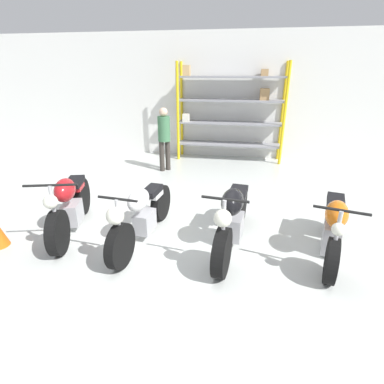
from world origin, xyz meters
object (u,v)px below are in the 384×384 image
Objects in this scene: motorcycle_black at (233,218)px; person_browsing at (164,134)px; motorcycle_red at (70,205)px; motorcycle_orange at (333,227)px; motorcycle_white at (142,214)px; shelving_rack at (230,109)px.

motorcycle_black is 1.32× the size of person_browsing.
motorcycle_orange is (4.13, 0.03, -0.04)m from motorcycle_red.
motorcycle_red is 0.94× the size of motorcycle_white.
person_browsing is (0.70, 3.51, 0.50)m from motorcycle_red.
motorcycle_orange is (1.81, -4.91, -1.04)m from shelving_rack.
shelving_rack reaches higher than motorcycle_orange.
motorcycle_black is at bearing 99.16° from motorcycle_white.
motorcycle_white is 3.69m from person_browsing.
shelving_rack is at bearing 174.23° from motorcycle_white.
motorcycle_red is 1.21× the size of person_browsing.
person_browsing is (-3.43, 3.48, 0.54)m from motorcycle_orange.
motorcycle_white is 0.98× the size of motorcycle_black.
shelving_rack reaches higher than motorcycle_black.
motorcycle_white is 1.40m from motorcycle_black.
motorcycle_red is at bearing -83.06° from motorcycle_black.
motorcycle_white is at bearing -79.45° from motorcycle_black.
person_browsing reaches higher than motorcycle_black.
person_browsing is at bearing -143.32° from motorcycle_black.
motorcycle_orange is (1.45, 0.04, -0.04)m from motorcycle_black.
motorcycle_orange is at bearing -69.76° from shelving_rack.
motorcycle_black is at bearing 74.66° from motorcycle_red.
motorcycle_red is (-2.32, -4.93, -1.00)m from shelving_rack.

